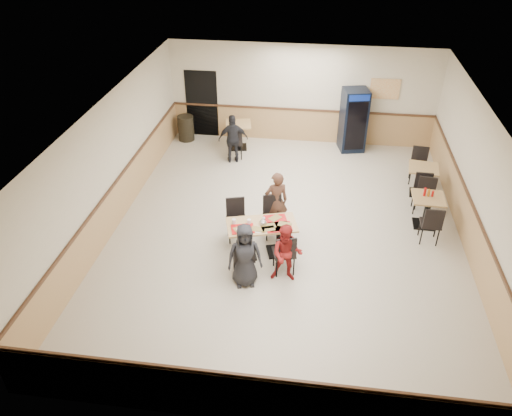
# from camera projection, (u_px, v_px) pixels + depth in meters

# --- Properties ---
(ground) EXTENTS (10.00, 10.00, 0.00)m
(ground) POSITION_uv_depth(u_px,v_px,m) (286.00, 231.00, 11.63)
(ground) COLOR beige
(ground) RESTS_ON ground
(room_shell) EXTENTS (10.00, 10.00, 10.00)m
(room_shell) POSITION_uv_depth(u_px,v_px,m) (362.00, 163.00, 13.22)
(room_shell) COLOR silver
(room_shell) RESTS_ON ground
(main_table) EXTENTS (1.61, 1.11, 0.79)m
(main_table) POSITION_uv_depth(u_px,v_px,m) (262.00, 234.00, 10.64)
(main_table) COLOR black
(main_table) RESTS_ON ground
(main_chairs) EXTENTS (1.72, 2.01, 1.00)m
(main_chairs) POSITION_uv_depth(u_px,v_px,m) (259.00, 235.00, 10.65)
(main_chairs) COLOR black
(main_chairs) RESTS_ON ground
(diner_woman_left) EXTENTS (0.77, 0.60, 1.40)m
(diner_woman_left) POSITION_uv_depth(u_px,v_px,m) (245.00, 255.00, 9.75)
(diner_woman_left) COLOR black
(diner_woman_left) RESTS_ON ground
(diner_woman_right) EXTENTS (0.64, 0.51, 1.30)m
(diner_woman_right) POSITION_uv_depth(u_px,v_px,m) (287.00, 254.00, 9.87)
(diner_woman_right) COLOR maroon
(diner_woman_right) RESTS_ON ground
(diner_man_opposite) EXTENTS (0.63, 0.52, 1.49)m
(diner_man_opposite) POSITION_uv_depth(u_px,v_px,m) (276.00, 202.00, 11.31)
(diner_man_opposite) COLOR #4F3021
(diner_man_opposite) RESTS_ON ground
(lone_diner) EXTENTS (0.90, 0.54, 1.43)m
(lone_diner) POSITION_uv_depth(u_px,v_px,m) (233.00, 139.00, 14.18)
(lone_diner) COLOR black
(lone_diner) RESTS_ON ground
(tabletop_clutter) EXTENTS (1.31, 0.91, 0.12)m
(tabletop_clutter) POSITION_uv_depth(u_px,v_px,m) (265.00, 225.00, 10.43)
(tabletop_clutter) COLOR #BD0C0C
(tabletop_clutter) RESTS_ON main_table
(side_table_near) EXTENTS (0.75, 0.75, 0.78)m
(side_table_near) POSITION_uv_depth(u_px,v_px,m) (427.00, 207.00, 11.56)
(side_table_near) COLOR black
(side_table_near) RESTS_ON ground
(side_table_near_chair_south) EXTENTS (0.47, 0.47, 0.99)m
(side_table_near_chair_south) POSITION_uv_depth(u_px,v_px,m) (431.00, 223.00, 11.06)
(side_table_near_chair_south) COLOR black
(side_table_near_chair_south) RESTS_ON ground
(side_table_near_chair_north) EXTENTS (0.47, 0.47, 0.99)m
(side_table_near_chair_north) POSITION_uv_depth(u_px,v_px,m) (423.00, 194.00, 12.09)
(side_table_near_chair_north) COLOR black
(side_table_near_chair_north) RESTS_ON ground
(side_table_far) EXTENTS (0.82, 0.82, 0.78)m
(side_table_far) POSITION_uv_depth(u_px,v_px,m) (422.00, 176.00, 12.75)
(side_table_far) COLOR black
(side_table_far) RESTS_ON ground
(side_table_far_chair_south) EXTENTS (0.52, 0.52, 0.99)m
(side_table_far_chair_south) POSITION_uv_depth(u_px,v_px,m) (425.00, 190.00, 12.24)
(side_table_far_chair_south) COLOR black
(side_table_far_chair_south) RESTS_ON ground
(side_table_far_chair_north) EXTENTS (0.52, 0.52, 0.99)m
(side_table_far_chair_north) POSITION_uv_depth(u_px,v_px,m) (419.00, 166.00, 13.28)
(side_table_far_chair_north) COLOR black
(side_table_far_chair_north) RESTS_ON ground
(condiment_caddy) EXTENTS (0.23, 0.06, 0.20)m
(condiment_caddy) POSITION_uv_depth(u_px,v_px,m) (428.00, 193.00, 11.42)
(condiment_caddy) COLOR #BA0F0D
(condiment_caddy) RESTS_ON side_table_near
(back_table) EXTENTS (0.87, 0.87, 0.80)m
(back_table) POSITION_uv_depth(u_px,v_px,m) (239.00, 132.00, 15.03)
(back_table) COLOR black
(back_table) RESTS_ON ground
(back_table_chair_lone) EXTENTS (0.54, 0.54, 1.01)m
(back_table_chair_lone) POSITION_uv_depth(u_px,v_px,m) (235.00, 142.00, 14.52)
(back_table_chair_lone) COLOR black
(back_table_chair_lone) RESTS_ON ground
(pepsi_cooler) EXTENTS (0.84, 0.84, 1.87)m
(pepsi_cooler) POSITION_uv_depth(u_px,v_px,m) (353.00, 120.00, 14.75)
(pepsi_cooler) COLOR black
(pepsi_cooler) RESTS_ON ground
(trash_bin) EXTENTS (0.50, 0.50, 0.78)m
(trash_bin) POSITION_uv_depth(u_px,v_px,m) (186.00, 128.00, 15.60)
(trash_bin) COLOR black
(trash_bin) RESTS_ON ground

